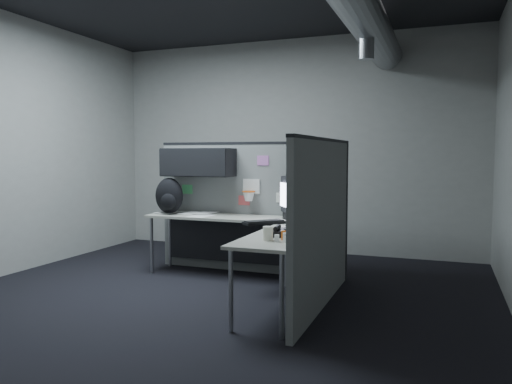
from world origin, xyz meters
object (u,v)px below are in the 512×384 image
at_px(keyboard, 264,222).
at_px(phone, 283,232).
at_px(monitor, 304,198).
at_px(backpack, 169,196).
at_px(desk, 250,231).

bearing_deg(keyboard, phone, -58.98).
bearing_deg(monitor, backpack, -169.26).
bearing_deg(keyboard, monitor, 54.89).
bearing_deg(desk, keyboard, -39.60).
bearing_deg(desk, phone, -52.85).
bearing_deg(keyboard, desk, 139.37).
distance_m(desk, backpack, 1.26).
bearing_deg(monitor, keyboard, -113.54).
height_order(desk, backpack, backpack).
bearing_deg(monitor, desk, -144.36).
distance_m(desk, keyboard, 0.35).
relative_size(desk, monitor, 3.83).
distance_m(phone, backpack, 2.21).
bearing_deg(phone, keyboard, 124.47).
relative_size(monitor, phone, 2.65).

